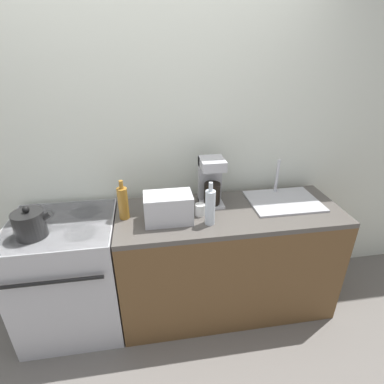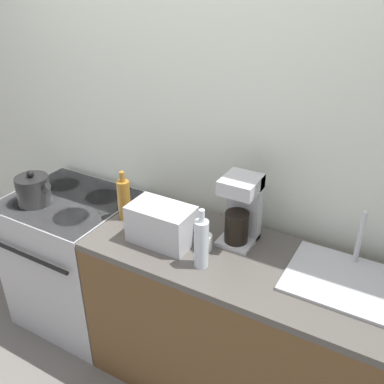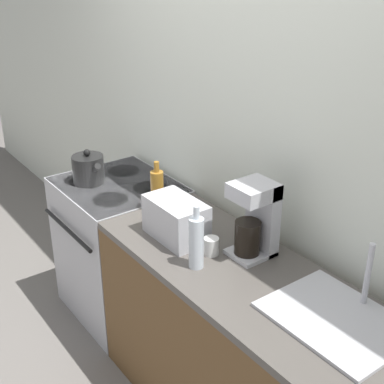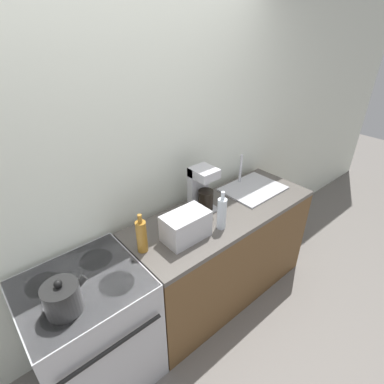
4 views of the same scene
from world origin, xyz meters
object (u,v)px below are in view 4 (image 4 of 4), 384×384
Objects in this scene: coffee_maker at (202,188)px; bottle_amber at (142,236)px; bottle_clear at (222,213)px; stove at (93,331)px; kettle at (63,298)px; cup_white at (206,218)px; toaster at (186,226)px.

coffee_maker is 1.27× the size of bottle_amber.
coffee_maker is 1.20× the size of bottle_clear.
bottle_clear is at bearing -8.71° from stove.
coffee_maker reaches higher than bottle_clear.
kettle is 2.83× the size of cup_white.
toaster reaches higher than stove.
coffee_maker is at bearing 31.72° from toaster.
bottle_amber is at bearing 164.11° from toaster.
stove is 0.70m from bottle_amber.
cup_white is at bearing -2.05° from stove.
cup_white is (-0.11, -0.16, -0.14)m from coffee_maker.
bottle_clear reaches higher than cup_white.
bottle_clear is (-0.07, -0.28, -0.06)m from coffee_maker.
cup_white is at bearing -123.82° from coffee_maker.
stove is at bearing -178.81° from bottle_amber.
cup_white is (0.95, -0.03, 0.47)m from stove.
bottle_clear is 0.58m from bottle_amber.
coffee_maker is 0.30m from bottle_clear.
kettle is 0.85m from toaster.
kettle is 1.21m from coffee_maker.
bottle_amber is at bearing 1.19° from stove.
kettle is at bearing -136.47° from stove.
bottle_clear is at bearing -69.66° from cup_white.
bottle_amber is (-0.30, 0.08, 0.02)m from toaster.
kettle is 0.66× the size of coffee_maker.
bottle_amber reaches higher than stove.
bottle_amber is (0.43, 0.01, 0.55)m from stove.
coffee_maker is (1.18, 0.25, 0.10)m from kettle.
kettle is 0.74× the size of toaster.
bottle_clear is 1.07× the size of bottle_amber.
bottle_amber is at bearing 164.02° from bottle_clear.
kettle reaches higher than toaster.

